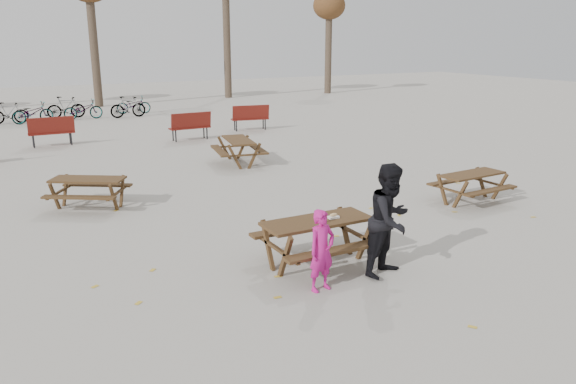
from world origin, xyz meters
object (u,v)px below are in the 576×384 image
soda_bottle (323,219)px  main_picnic_table (317,231)px  child (322,251)px  adult (390,220)px  picnic_table_far (239,152)px  food_tray (333,217)px  picnic_table_north (89,193)px  picnic_table_east (471,188)px

soda_bottle → main_picnic_table: bearing=85.0°
child → adult: bearing=-9.3°
main_picnic_table → picnic_table_far: (1.95, 7.67, -0.22)m
food_tray → child: bearing=-131.7°
child → picnic_table_far: size_ratio=0.72×
child → picnic_table_north: child is taller
child → food_tray: bearing=38.9°
main_picnic_table → picnic_table_east: main_picnic_table is taller
main_picnic_table → picnic_table_north: bearing=118.3°
child → picnic_table_north: (-2.30, 5.97, -0.29)m
picnic_table_east → main_picnic_table: bearing=-167.1°
child → picnic_table_east: (5.43, 2.32, -0.28)m
main_picnic_table → soda_bottle: 0.32m
picnic_table_north → soda_bottle: bearing=-31.0°
main_picnic_table → picnic_table_east: (4.98, 1.46, -0.25)m
soda_bottle → adult: size_ratio=0.09×
soda_bottle → child: child is taller
main_picnic_table → child: size_ratio=1.45×
food_tray → picnic_table_far: 7.92m
picnic_table_north → picnic_table_far: bearing=60.4°
adult → picnic_table_north: 6.97m
food_tray → picnic_table_east: food_tray is taller
food_tray → picnic_table_far: (1.67, 7.73, -0.42)m
child → picnic_table_east: 5.91m
picnic_table_north → child: bearing=-37.1°
picnic_table_far → main_picnic_table: bearing=176.1°
soda_bottle → picnic_table_far: size_ratio=0.10×
picnic_table_far → child: bearing=174.7°
soda_bottle → picnic_table_east: 5.29m
adult → picnic_table_east: (4.18, 2.32, -0.56)m
main_picnic_table → picnic_table_far: 7.92m
main_picnic_table → child: bearing=-117.3°
child → picnic_table_far: child is taller
picnic_table_north → main_picnic_table: bearing=-30.0°
soda_bottle → picnic_table_far: bearing=76.0°
soda_bottle → picnic_table_north: size_ratio=0.11×
food_tray → adult: bearing=-56.8°
food_tray → picnic_table_far: bearing=77.8°
adult → food_tray: bearing=102.8°
adult → picnic_table_far: size_ratio=1.05×
soda_bottle → adult: 1.06m
food_tray → picnic_table_east: (4.71, 1.51, -0.46)m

